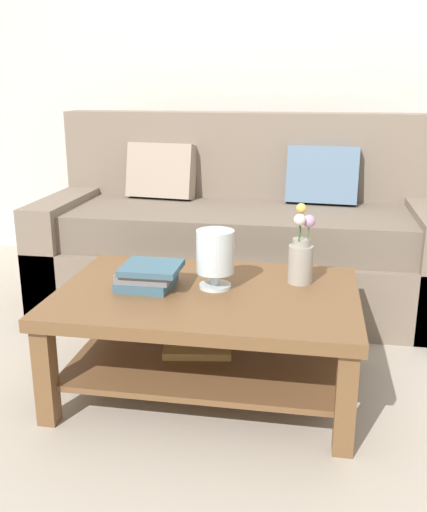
# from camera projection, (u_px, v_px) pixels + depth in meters

# --- Properties ---
(ground_plane) EXTENTS (10.00, 10.00, 0.00)m
(ground_plane) POSITION_uv_depth(u_px,v_px,m) (216.00, 355.00, 2.73)
(ground_plane) COLOR #ADA393
(back_wall) EXTENTS (6.40, 0.12, 2.70)m
(back_wall) POSITION_uv_depth(u_px,v_px,m) (258.00, 63.00, 3.90)
(back_wall) COLOR beige
(back_wall) RESTS_ON ground
(couch) EXTENTS (2.23, 0.90, 1.06)m
(couch) POSITION_uv_depth(u_px,v_px,m) (241.00, 239.00, 3.35)
(couch) COLOR #7A6B5B
(couch) RESTS_ON ground
(coffee_table) EXTENTS (1.19, 0.81, 0.44)m
(coffee_table) POSITION_uv_depth(u_px,v_px,m) (207.00, 318.00, 2.35)
(coffee_table) COLOR brown
(coffee_table) RESTS_ON ground
(book_stack_main) EXTENTS (0.25, 0.23, 0.10)m
(book_stack_main) POSITION_uv_depth(u_px,v_px,m) (148.00, 276.00, 2.34)
(book_stack_main) COLOR #3D6075
(book_stack_main) RESTS_ON coffee_table
(glass_hurricane_vase) EXTENTS (0.15, 0.15, 0.24)m
(glass_hurricane_vase) POSITION_uv_depth(u_px,v_px,m) (215.00, 254.00, 2.31)
(glass_hurricane_vase) COLOR silver
(glass_hurricane_vase) RESTS_ON coffee_table
(flower_pitcher) EXTENTS (0.10, 0.11, 0.33)m
(flower_pitcher) POSITION_uv_depth(u_px,v_px,m) (301.00, 256.00, 2.37)
(flower_pitcher) COLOR #9E998E
(flower_pitcher) RESTS_ON coffee_table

